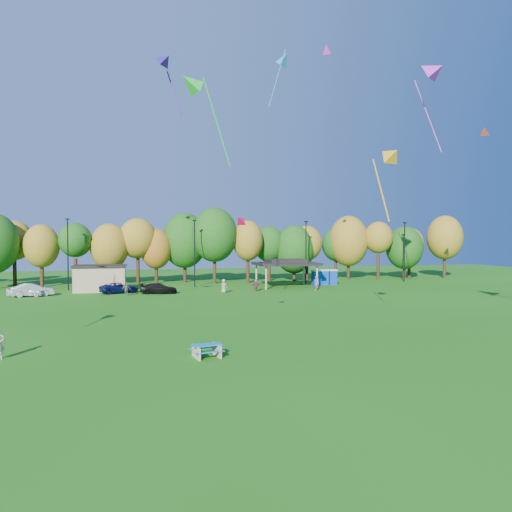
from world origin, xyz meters
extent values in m
plane|color=#19600F|center=(0.00, 0.00, 0.00)|extent=(160.00, 160.00, 0.00)
cylinder|color=black|center=(-22.13, 48.25, 1.90)|extent=(0.50, 0.50, 3.79)
ellipsoid|color=olive|center=(-22.13, 48.25, 6.32)|extent=(4.94, 4.94, 5.58)
cylinder|color=black|center=(-18.02, 45.01, 1.67)|extent=(0.50, 0.50, 3.34)
ellipsoid|color=olive|center=(-18.02, 45.01, 5.56)|extent=(4.61, 4.61, 5.88)
cylinder|color=black|center=(-13.72, 44.85, 1.91)|extent=(0.50, 0.50, 3.82)
ellipsoid|color=#144C0F|center=(-13.72, 44.85, 6.36)|extent=(4.43, 4.43, 4.73)
cylinder|color=black|center=(-9.30, 45.50, 1.63)|extent=(0.50, 0.50, 3.25)
ellipsoid|color=olive|center=(-9.30, 45.50, 5.42)|extent=(5.33, 5.33, 6.53)
cylinder|color=black|center=(-5.45, 46.07, 1.98)|extent=(0.50, 0.50, 3.96)
ellipsoid|color=olive|center=(-5.45, 46.07, 6.61)|extent=(5.31, 5.31, 5.82)
cylinder|color=black|center=(-2.85, 46.34, 1.52)|extent=(0.50, 0.50, 3.05)
ellipsoid|color=#995914|center=(-2.85, 46.34, 5.08)|extent=(4.54, 4.54, 5.87)
cylinder|color=black|center=(1.42, 47.53, 1.89)|extent=(0.50, 0.50, 3.77)
ellipsoid|color=#144C0F|center=(1.42, 47.53, 6.29)|extent=(6.69, 6.69, 8.35)
cylinder|color=black|center=(5.46, 44.54, 2.14)|extent=(0.50, 0.50, 4.28)
ellipsoid|color=#144C0F|center=(5.46, 44.54, 7.14)|extent=(6.64, 6.64, 8.01)
cylinder|color=black|center=(10.41, 44.21, 1.88)|extent=(0.50, 0.50, 3.76)
ellipsoid|color=olive|center=(10.41, 44.21, 6.27)|extent=(4.49, 4.49, 6.02)
cylinder|color=black|center=(14.29, 46.25, 1.72)|extent=(0.50, 0.50, 3.43)
ellipsoid|color=#144C0F|center=(14.29, 46.25, 5.72)|extent=(4.77, 4.77, 5.63)
cylinder|color=black|center=(18.11, 45.40, 1.48)|extent=(0.50, 0.50, 2.95)
ellipsoid|color=#144C0F|center=(18.11, 45.40, 4.92)|extent=(6.14, 6.14, 7.54)
cylinder|color=black|center=(20.39, 45.86, 1.76)|extent=(0.50, 0.50, 3.52)
ellipsoid|color=olive|center=(20.39, 45.86, 5.87)|extent=(4.78, 4.78, 5.53)
cylinder|color=black|center=(26.06, 47.51, 1.69)|extent=(0.50, 0.50, 3.39)
ellipsoid|color=#144C0F|center=(26.06, 47.51, 5.64)|extent=(4.54, 4.54, 5.46)
cylinder|color=black|center=(27.70, 46.23, 1.86)|extent=(0.50, 0.50, 3.72)
ellipsoid|color=olive|center=(27.70, 46.23, 6.20)|extent=(6.32, 6.32, 8.24)
cylinder|color=black|center=(31.99, 44.27, 2.03)|extent=(0.50, 0.50, 4.06)
ellipsoid|color=olive|center=(31.99, 44.27, 6.77)|extent=(4.50, 4.50, 5.13)
cylinder|color=black|center=(37.07, 44.81, 1.53)|extent=(0.50, 0.50, 3.05)
ellipsoid|color=#144C0F|center=(37.07, 44.81, 5.09)|extent=(5.97, 5.97, 7.05)
cylinder|color=black|center=(38.98, 46.35, 1.78)|extent=(0.50, 0.50, 3.55)
ellipsoid|color=olive|center=(38.98, 46.35, 5.92)|extent=(4.60, 4.60, 4.99)
cylinder|color=black|center=(44.51, 44.51, 2.03)|extent=(0.50, 0.50, 4.07)
ellipsoid|color=olive|center=(44.51, 44.51, 6.78)|extent=(5.83, 5.83, 7.42)
cylinder|color=black|center=(-14.00, 40.00, 4.50)|extent=(0.16, 0.16, 9.00)
cube|color=black|center=(-14.00, 40.00, 9.00)|extent=(0.50, 0.25, 0.18)
cylinder|color=black|center=(2.00, 40.00, 4.50)|extent=(0.16, 0.16, 9.00)
cube|color=black|center=(2.00, 40.00, 9.00)|extent=(0.50, 0.25, 0.18)
cylinder|color=black|center=(18.00, 40.00, 4.50)|extent=(0.16, 0.16, 9.00)
cube|color=black|center=(18.00, 40.00, 9.00)|extent=(0.50, 0.25, 0.18)
cylinder|color=black|center=(34.00, 40.00, 4.50)|extent=(0.16, 0.16, 9.00)
cube|color=black|center=(34.00, 40.00, 9.00)|extent=(0.50, 0.25, 0.18)
cube|color=tan|center=(-10.00, 38.00, 1.50)|extent=(6.00, 4.00, 3.00)
cube|color=black|center=(-10.00, 38.00, 3.12)|extent=(6.30, 4.30, 0.25)
cylinder|color=tan|center=(10.50, 34.50, 1.50)|extent=(0.24, 0.24, 3.00)
cylinder|color=tan|center=(17.50, 34.50, 1.50)|extent=(0.24, 0.24, 3.00)
cylinder|color=tan|center=(10.50, 39.50, 1.50)|extent=(0.24, 0.24, 3.00)
cylinder|color=tan|center=(17.50, 39.50, 1.50)|extent=(0.24, 0.24, 3.00)
cube|color=black|center=(14.00, 37.00, 3.15)|extent=(8.20, 6.20, 0.35)
cube|color=black|center=(14.00, 37.00, 3.55)|extent=(5.00, 3.50, 0.45)
cube|color=#0D41B1|center=(18.77, 37.86, 1.00)|extent=(1.10, 1.10, 2.00)
cube|color=silver|center=(18.77, 37.86, 2.09)|extent=(1.15, 1.15, 0.18)
cube|color=#0D41B1|center=(20.07, 38.38, 1.00)|extent=(1.10, 1.10, 2.00)
cube|color=silver|center=(20.07, 38.38, 2.09)|extent=(1.15, 1.15, 0.18)
cube|color=#0D41B1|center=(21.37, 38.34, 1.00)|extent=(1.10, 1.10, 2.00)
cube|color=silver|center=(21.37, 38.34, 2.09)|extent=(1.15, 1.15, 0.18)
cube|color=tan|center=(-2.40, 2.64, 0.32)|extent=(0.33, 1.31, 0.65)
cube|color=tan|center=(-1.24, 2.84, 0.32)|extent=(0.33, 1.31, 0.65)
cube|color=#1375AE|center=(-1.82, 2.74, 0.68)|extent=(1.72, 0.95, 0.05)
cube|color=#1375AE|center=(-1.72, 2.19, 0.40)|extent=(1.64, 0.50, 0.05)
cube|color=#1375AE|center=(-1.91, 3.29, 0.40)|extent=(1.64, 0.50, 0.05)
imported|color=silver|center=(-17.61, 34.21, 0.67)|extent=(4.13, 2.10, 1.35)
imported|color=#A4A3A9|center=(-16.98, 34.30, 0.73)|extent=(4.68, 2.71, 1.46)
imported|color=#0B1246|center=(-7.63, 35.16, 0.63)|extent=(4.97, 3.40, 1.26)
imported|color=black|center=(-3.07, 33.44, 0.63)|extent=(4.51, 2.33, 1.25)
imported|color=olive|center=(-6.75, 32.10, 0.77)|extent=(0.98, 0.61, 1.55)
imported|color=#8B9C6B|center=(4.52, 32.01, 0.84)|extent=(0.95, 0.97, 1.69)
imported|color=#AB5098|center=(16.31, 31.90, 0.91)|extent=(0.60, 0.76, 1.81)
imported|color=#8E3B61|center=(8.67, 32.78, 0.78)|extent=(1.48, 1.11, 1.56)
cone|color=#2198D2|center=(10.11, 26.19, 26.03)|extent=(2.53, 2.59, 2.05)
cylinder|color=#2198D2|center=(8.94, 24.82, 23.33)|extent=(1.47, 1.69, 5.67)
cone|color=#CD28D9|center=(21.03, 16.10, 22.22)|extent=(3.09, 3.24, 2.61)
cylinder|color=#CD28D9|center=(22.43, 18.05, 18.62)|extent=(1.73, 2.36, 7.55)
cone|color=#C921B5|center=(12.35, 19.70, 24.72)|extent=(1.54, 1.60, 1.26)
cone|color=#EA0D3D|center=(1.62, 9.81, 7.77)|extent=(1.27, 1.29, 1.04)
cone|color=navy|center=(-3.72, 11.85, 19.14)|extent=(1.82, 1.77, 1.48)
cylinder|color=navy|center=(-2.78, 12.58, 17.34)|extent=(1.22, 0.97, 3.79)
cone|color=gold|center=(11.51, 6.98, 12.27)|extent=(1.75, 2.06, 1.82)
cylinder|color=gold|center=(11.87, 8.44, 10.02)|extent=(0.53, 1.78, 4.73)
cone|color=green|center=(-1.31, 14.54, 18.65)|extent=(2.75, 2.45, 2.33)
cylinder|color=green|center=(0.66, 13.81, 15.50)|extent=(2.36, 0.97, 6.61)
cone|color=red|center=(30.83, 20.02, 18.13)|extent=(1.71, 1.65, 1.38)
camera|label=1|loc=(-5.35, -21.66, 6.35)|focal=32.00mm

